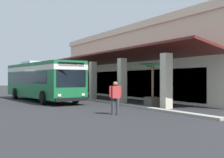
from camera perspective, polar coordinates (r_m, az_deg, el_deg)
The scene contains 6 objects.
ground at distance 27.57m, azimuth 2.99°, elevation -3.78°, with size 120.00×120.00×0.00m, color #262628.
curb_strip at distance 26.90m, azimuth -5.87°, elevation -3.75°, with size 31.50×0.50×0.12m, color #9E998E.
plaza_building at distance 31.94m, azimuth 10.20°, elevation 2.87°, with size 26.55×14.69×6.82m.
transit_bus at distance 25.17m, azimuth -13.55°, elevation 0.07°, with size 11.39×3.57×3.34m.
pedestrian at distance 15.14m, azimuth 0.63°, elevation -3.31°, with size 0.31×0.69×1.70m.
potted_palm at distance 19.54m, azimuth 7.91°, elevation -3.16°, with size 1.73×1.73×2.91m.
Camera 1 is at (23.27, -6.67, 1.85)m, focal length 47.13 mm.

